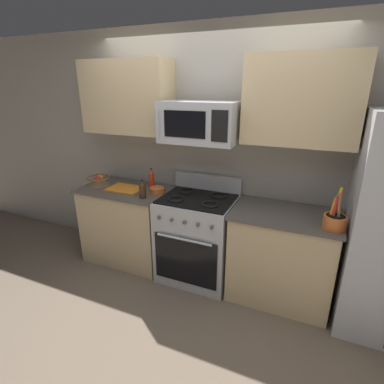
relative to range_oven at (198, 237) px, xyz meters
The scene contains 15 objects.
ground_plane 0.85m from the range_oven, 90.00° to the right, with size 16.00×16.00×0.00m, color #6B5B4C.
wall_back 0.91m from the range_oven, 90.00° to the left, with size 8.00×0.10×2.60m, color #9E998E.
counter_left 0.90m from the range_oven, behind, with size 1.01×0.64×0.91m.
range_oven is the anchor object (origin of this frame).
counter_right 0.88m from the range_oven, ahead, with size 0.97×0.64×0.91m.
microwave 1.21m from the range_oven, 90.05° to the left, with size 0.74×0.44×0.38m.
upper_cabinets_left 1.69m from the range_oven, 169.49° to the left, with size 1.00×0.34×0.76m.
upper_cabinets_right 1.68m from the range_oven, 10.73° to the left, with size 0.96×0.34×0.76m.
utensil_crock 1.38m from the range_oven, ahead, with size 0.18×0.18×0.34m.
fruit_basket 1.35m from the range_oven, behind, with size 0.27×0.27×0.11m.
apple_loose 1.40m from the range_oven, behind, with size 0.07×0.07×0.07m, color red.
cutting_board 0.98m from the range_oven, behind, with size 0.38×0.28×0.02m, color orange.
bottle_hot_sauce 0.82m from the range_oven, behind, with size 0.06×0.06×0.24m.
bottle_soy 0.78m from the range_oven, 160.70° to the right, with size 0.07×0.07×0.20m.
prep_bowl 0.68m from the range_oven, behind, with size 0.16×0.16×0.06m.
Camera 1 is at (1.07, -1.93, 2.01)m, focal length 27.74 mm.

